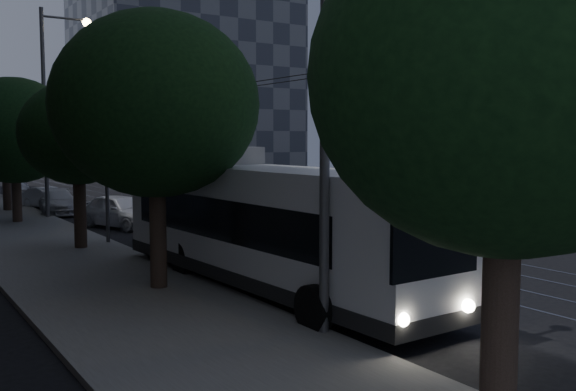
# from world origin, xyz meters

# --- Properties ---
(ground) EXTENTS (120.00, 120.00, 0.00)m
(ground) POSITION_xyz_m (0.00, 0.00, 0.00)
(ground) COLOR black
(ground) RESTS_ON ground
(sidewalk) EXTENTS (5.00, 90.00, 0.15)m
(sidewalk) POSITION_xyz_m (-7.50, 20.00, 0.07)
(sidewalk) COLOR gray
(sidewalk) RESTS_ON ground
(tram_rails) EXTENTS (4.52, 90.00, 0.02)m
(tram_rails) POSITION_xyz_m (2.50, 20.00, 0.01)
(tram_rails) COLOR #9D9CA4
(tram_rails) RESTS_ON ground
(overhead_wires) EXTENTS (2.23, 90.00, 6.00)m
(overhead_wires) POSITION_xyz_m (-4.97, 20.00, 3.47)
(overhead_wires) COLOR black
(overhead_wires) RESTS_ON ground
(building_distant_right) EXTENTS (22.00, 18.00, 24.00)m
(building_distant_right) POSITION_xyz_m (18.00, 55.00, 12.00)
(building_distant_right) COLOR #3E444F
(building_distant_right) RESTS_ON ground
(trolleybus) EXTENTS (3.14, 12.80, 5.63)m
(trolleybus) POSITION_xyz_m (-3.91, 0.85, 1.75)
(trolleybus) COLOR silver
(trolleybus) RESTS_ON ground
(pickup_silver) EXTENTS (2.80, 5.38, 1.45)m
(pickup_silver) POSITION_xyz_m (-2.75, 8.00, 0.72)
(pickup_silver) COLOR #9FA0A6
(pickup_silver) RESTS_ON ground
(car_white_a) EXTENTS (3.24, 4.89, 1.55)m
(car_white_a) POSITION_xyz_m (-3.23, 14.71, 0.77)
(car_white_a) COLOR silver
(car_white_a) RESTS_ON ground
(car_white_b) EXTENTS (2.48, 4.73, 1.31)m
(car_white_b) POSITION_xyz_m (-4.30, 21.81, 0.65)
(car_white_b) COLOR #B3B3B7
(car_white_b) RESTS_ON ground
(car_white_c) EXTENTS (2.49, 4.01, 1.25)m
(car_white_c) POSITION_xyz_m (-4.17, 24.78, 0.62)
(car_white_c) COLOR silver
(car_white_c) RESTS_ON ground
(car_white_d) EXTENTS (2.41, 4.10, 1.31)m
(car_white_d) POSITION_xyz_m (-4.17, 34.11, 0.65)
(car_white_d) COLOR silver
(car_white_d) RESTS_ON ground
(tree_0) EXTENTS (4.67, 4.67, 6.85)m
(tree_0) POSITION_xyz_m (-6.50, -9.00, 4.73)
(tree_0) COLOR #33261C
(tree_0) RESTS_ON ground
(tree_1) EXTENTS (5.35, 5.35, 7.35)m
(tree_1) POSITION_xyz_m (-6.50, 1.90, 4.92)
(tree_1) COLOR #33261C
(tree_1) RESTS_ON ground
(tree_2) EXTENTS (4.10, 4.10, 6.11)m
(tree_2) POSITION_xyz_m (-6.50, 9.35, 4.24)
(tree_2) COLOR #33261C
(tree_2) RESTS_ON ground
(tree_3) EXTENTS (5.53, 5.53, 6.94)m
(tree_3) POSITION_xyz_m (-7.00, 18.40, 4.45)
(tree_3) COLOR #33261C
(tree_3) RESTS_ON ground
(tree_4) EXTENTS (4.08, 4.08, 5.88)m
(tree_4) POSITION_xyz_m (-6.50, 24.00, 4.03)
(tree_4) COLOR #33261C
(tree_4) RESTS_ON ground
(streetlamp_near) EXTENTS (2.26, 0.44, 9.26)m
(streetlamp_near) POSITION_xyz_m (-4.80, -3.68, 5.62)
(streetlamp_near) COLOR #575759
(streetlamp_near) RESTS_ON ground
(streetlamp_far) EXTENTS (2.53, 0.44, 10.50)m
(streetlamp_far) POSITION_xyz_m (-4.93, 19.58, 6.30)
(streetlamp_far) COLOR #575759
(streetlamp_far) RESTS_ON ground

